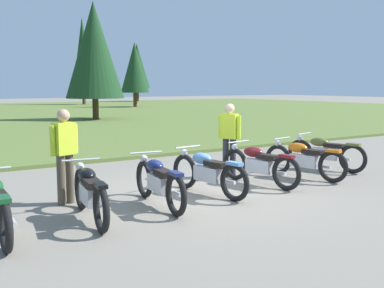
{
  "coord_description": "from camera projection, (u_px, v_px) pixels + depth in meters",
  "views": [
    {
      "loc": [
        -5.04,
        -7.17,
        2.07
      ],
      "look_at": [
        0.0,
        0.6,
        0.9
      ],
      "focal_mm": 43.2,
      "sensor_mm": 36.0,
      "label": 1
    }
  ],
  "objects": [
    {
      "name": "ground_plane",
      "position": [
        209.0,
        193.0,
        8.95
      ],
      "size": [
        140.0,
        140.0,
        0.0
      ],
      "primitive_type": "plane",
      "color": "gray"
    },
    {
      "name": "motorcycle_olive",
      "position": [
        325.0,
        152.0,
        11.41
      ],
      "size": [
        0.76,
        2.06,
        0.88
      ],
      "color": "black",
      "rests_on": "ground"
    },
    {
      "name": "motorcycle_maroon",
      "position": [
        259.0,
        164.0,
        9.67
      ],
      "size": [
        0.64,
        2.09,
        0.88
      ],
      "color": "black",
      "rests_on": "ground"
    },
    {
      "name": "rider_near_row_end",
      "position": [
        64.0,
        151.0,
        8.04
      ],
      "size": [
        0.53,
        0.31,
        1.67
      ],
      "color": "#4C4233",
      "rests_on": "ground"
    },
    {
      "name": "motorcycle_orange",
      "position": [
        304.0,
        159.0,
        10.36
      ],
      "size": [
        0.72,
        2.07,
        0.88
      ],
      "color": "black",
      "rests_on": "ground"
    },
    {
      "name": "motorcycle_navy",
      "position": [
        159.0,
        181.0,
        7.96
      ],
      "size": [
        0.62,
        2.1,
        0.88
      ],
      "color": "black",
      "rests_on": "ground"
    },
    {
      "name": "motorcycle_black",
      "position": [
        90.0,
        192.0,
        7.12
      ],
      "size": [
        0.62,
        2.09,
        0.88
      ],
      "color": "black",
      "rests_on": "ground"
    },
    {
      "name": "rider_checking_bike",
      "position": [
        229.0,
        136.0,
        10.46
      ],
      "size": [
        0.36,
        0.5,
        1.67
      ],
      "color": "#2D2D38",
      "rests_on": "ground"
    },
    {
      "name": "motorcycle_sky_blue",
      "position": [
        208.0,
        172.0,
        8.81
      ],
      "size": [
        0.63,
        2.1,
        0.88
      ],
      "color": "black",
      "rests_on": "ground"
    }
  ]
}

